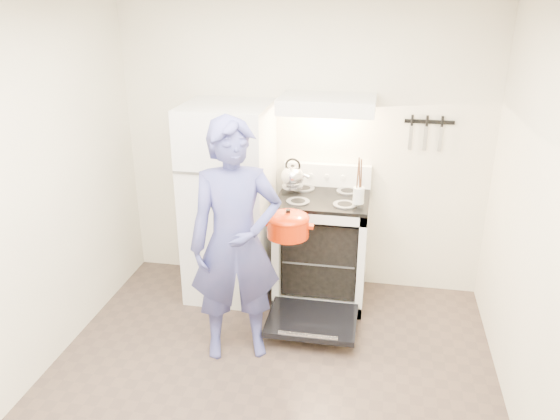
# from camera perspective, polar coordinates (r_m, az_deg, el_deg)

# --- Properties ---
(floor) EXTENTS (3.60, 3.60, 0.00)m
(floor) POSITION_cam_1_polar(r_m,az_deg,el_deg) (3.83, -2.14, -19.84)
(floor) COLOR #4A3A31
(floor) RESTS_ON ground
(back_wall) EXTENTS (3.20, 0.02, 2.50)m
(back_wall) POSITION_cam_1_polar(r_m,az_deg,el_deg) (4.80, 2.35, 6.26)
(back_wall) COLOR #EFE7C8
(back_wall) RESTS_ON ground
(refrigerator) EXTENTS (0.70, 0.70, 1.70)m
(refrigerator) POSITION_cam_1_polar(r_m,az_deg,el_deg) (4.72, -5.33, 0.78)
(refrigerator) COLOR silver
(refrigerator) RESTS_ON floor
(stove_body) EXTENTS (0.76, 0.65, 0.92)m
(stove_body) POSITION_cam_1_polar(r_m,az_deg,el_deg) (4.76, 4.38, -4.15)
(stove_body) COLOR silver
(stove_body) RESTS_ON floor
(cooktop) EXTENTS (0.76, 0.65, 0.03)m
(cooktop) POSITION_cam_1_polar(r_m,az_deg,el_deg) (4.57, 4.55, 1.20)
(cooktop) COLOR black
(cooktop) RESTS_ON stove_body
(backsplash) EXTENTS (0.76, 0.07, 0.20)m
(backsplash) POSITION_cam_1_polar(r_m,az_deg,el_deg) (4.80, 4.97, 3.68)
(backsplash) COLOR silver
(backsplash) RESTS_ON cooktop
(oven_door) EXTENTS (0.70, 0.54, 0.04)m
(oven_door) POSITION_cam_1_polar(r_m,az_deg,el_deg) (4.41, 3.36, -11.44)
(oven_door) COLOR black
(oven_door) RESTS_ON floor
(oven_rack) EXTENTS (0.60, 0.52, 0.01)m
(oven_rack) POSITION_cam_1_polar(r_m,az_deg,el_deg) (4.77, 4.37, -4.36)
(oven_rack) COLOR slate
(oven_rack) RESTS_ON stove_body
(range_hood) EXTENTS (0.76, 0.50, 0.12)m
(range_hood) POSITION_cam_1_polar(r_m,az_deg,el_deg) (4.43, 4.97, 10.96)
(range_hood) COLOR silver
(range_hood) RESTS_ON back_wall
(knife_strip) EXTENTS (0.40, 0.02, 0.03)m
(knife_strip) POSITION_cam_1_polar(r_m,az_deg,el_deg) (4.69, 15.35, 8.89)
(knife_strip) COLOR black
(knife_strip) RESTS_ON back_wall
(pizza_stone) EXTENTS (0.29, 0.29, 0.02)m
(pizza_stone) POSITION_cam_1_polar(r_m,az_deg,el_deg) (4.82, 5.50, -3.93)
(pizza_stone) COLOR olive
(pizza_stone) RESTS_ON oven_rack
(tea_kettle) EXTENTS (0.24, 0.20, 0.29)m
(tea_kettle) POSITION_cam_1_polar(r_m,az_deg,el_deg) (4.63, 1.34, 3.66)
(tea_kettle) COLOR silver
(tea_kettle) RESTS_ON cooktop
(utensil_jar) EXTENTS (0.11, 0.11, 0.13)m
(utensil_jar) POSITION_cam_1_polar(r_m,az_deg,el_deg) (4.35, 8.20, 1.52)
(utensil_jar) COLOR silver
(utensil_jar) RESTS_ON cooktop
(person) EXTENTS (0.76, 0.62, 1.80)m
(person) POSITION_cam_1_polar(r_m,az_deg,el_deg) (3.86, -4.67, -3.47)
(person) COLOR navy
(person) RESTS_ON floor
(dutch_oven) EXTENTS (0.38, 0.31, 0.25)m
(dutch_oven) POSITION_cam_1_polar(r_m,az_deg,el_deg) (4.05, 0.84, -1.79)
(dutch_oven) COLOR #C42300
(dutch_oven) RESTS_ON person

